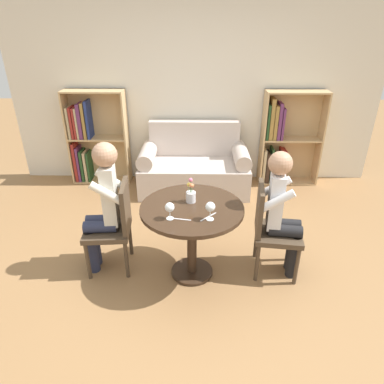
{
  "coord_description": "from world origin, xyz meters",
  "views": [
    {
      "loc": [
        0.05,
        -2.62,
        2.22
      ],
      "look_at": [
        0.0,
        0.05,
        0.86
      ],
      "focal_mm": 32.0,
      "sensor_mm": 36.0,
      "label": 1
    }
  ],
  "objects_px": {
    "bookshelf_right": "(282,142)",
    "person_right": "(283,212)",
    "flower_vase": "(191,194)",
    "couch": "(194,168)",
    "bookshelf_left": "(91,138)",
    "chair_left": "(115,223)",
    "wine_glass_right": "(210,207)",
    "chair_right": "(271,226)",
    "wine_glass_left": "(170,208)",
    "person_left": "(103,205)"
  },
  "relations": [
    {
      "from": "bookshelf_left",
      "to": "bookshelf_right",
      "type": "bearing_deg",
      "value": -0.04
    },
    {
      "from": "person_right",
      "to": "wine_glass_right",
      "type": "height_order",
      "value": "person_right"
    },
    {
      "from": "couch",
      "to": "flower_vase",
      "type": "relative_size",
      "value": 6.45
    },
    {
      "from": "bookshelf_right",
      "to": "chair_left",
      "type": "distance_m",
      "value": 2.85
    },
    {
      "from": "bookshelf_left",
      "to": "chair_left",
      "type": "relative_size",
      "value": 1.49
    },
    {
      "from": "couch",
      "to": "bookshelf_right",
      "type": "bearing_deg",
      "value": 11.89
    },
    {
      "from": "wine_glass_right",
      "to": "bookshelf_left",
      "type": "bearing_deg",
      "value": 125.24
    },
    {
      "from": "chair_right",
      "to": "person_right",
      "type": "bearing_deg",
      "value": -94.72
    },
    {
      "from": "bookshelf_left",
      "to": "bookshelf_right",
      "type": "xyz_separation_m",
      "value": [
        2.77,
        -0.0,
        -0.05
      ]
    },
    {
      "from": "chair_left",
      "to": "bookshelf_left",
      "type": "bearing_deg",
      "value": -163.7
    },
    {
      "from": "bookshelf_right",
      "to": "person_right",
      "type": "height_order",
      "value": "bookshelf_right"
    },
    {
      "from": "flower_vase",
      "to": "couch",
      "type": "bearing_deg",
      "value": 89.64
    },
    {
      "from": "chair_right",
      "to": "flower_vase",
      "type": "xyz_separation_m",
      "value": [
        -0.74,
        0.02,
        0.32
      ]
    },
    {
      "from": "chair_left",
      "to": "couch",
      "type": "bearing_deg",
      "value": 153.02
    },
    {
      "from": "bookshelf_right",
      "to": "person_left",
      "type": "xyz_separation_m",
      "value": [
        -2.08,
        -2.04,
        0.09
      ]
    },
    {
      "from": "bookshelf_left",
      "to": "chair_right",
      "type": "height_order",
      "value": "bookshelf_left"
    },
    {
      "from": "wine_glass_left",
      "to": "wine_glass_right",
      "type": "height_order",
      "value": "wine_glass_right"
    },
    {
      "from": "bookshelf_right",
      "to": "wine_glass_left",
      "type": "bearing_deg",
      "value": -121.77
    },
    {
      "from": "bookshelf_right",
      "to": "wine_glass_right",
      "type": "relative_size",
      "value": 8.44
    },
    {
      "from": "bookshelf_right",
      "to": "chair_left",
      "type": "bearing_deg",
      "value": -134.54
    },
    {
      "from": "person_right",
      "to": "flower_vase",
      "type": "relative_size",
      "value": 5.26
    },
    {
      "from": "person_left",
      "to": "wine_glass_left",
      "type": "xyz_separation_m",
      "value": [
        0.64,
        -0.29,
        0.14
      ]
    },
    {
      "from": "person_right",
      "to": "wine_glass_left",
      "type": "height_order",
      "value": "person_right"
    },
    {
      "from": "bookshelf_left",
      "to": "person_right",
      "type": "distance_m",
      "value": 3.12
    },
    {
      "from": "flower_vase",
      "to": "bookshelf_left",
      "type": "bearing_deg",
      "value": 126.12
    },
    {
      "from": "chair_right",
      "to": "flower_vase",
      "type": "height_order",
      "value": "flower_vase"
    },
    {
      "from": "couch",
      "to": "chair_right",
      "type": "bearing_deg",
      "value": -67.87
    },
    {
      "from": "bookshelf_right",
      "to": "wine_glass_right",
      "type": "height_order",
      "value": "bookshelf_right"
    },
    {
      "from": "person_right",
      "to": "couch",
      "type": "bearing_deg",
      "value": 31.28
    },
    {
      "from": "couch",
      "to": "chair_right",
      "type": "relative_size",
      "value": 1.68
    },
    {
      "from": "bookshelf_right",
      "to": "chair_right",
      "type": "height_order",
      "value": "bookshelf_right"
    },
    {
      "from": "couch",
      "to": "chair_left",
      "type": "distance_m",
      "value": 1.92
    },
    {
      "from": "bookshelf_left",
      "to": "chair_left",
      "type": "height_order",
      "value": "bookshelf_left"
    },
    {
      "from": "bookshelf_right",
      "to": "person_right",
      "type": "relative_size",
      "value": 1.09
    },
    {
      "from": "chair_right",
      "to": "person_left",
      "type": "bearing_deg",
      "value": 96.27
    },
    {
      "from": "wine_glass_left",
      "to": "flower_vase",
      "type": "bearing_deg",
      "value": 60.55
    },
    {
      "from": "couch",
      "to": "wine_glass_right",
      "type": "bearing_deg",
      "value": -85.79
    },
    {
      "from": "chair_right",
      "to": "person_left",
      "type": "relative_size",
      "value": 0.7
    },
    {
      "from": "chair_right",
      "to": "bookshelf_left",
      "type": "bearing_deg",
      "value": 54.25
    },
    {
      "from": "person_left",
      "to": "wine_glass_left",
      "type": "relative_size",
      "value": 8.76
    },
    {
      "from": "bookshelf_left",
      "to": "flower_vase",
      "type": "relative_size",
      "value": 5.74
    },
    {
      "from": "person_right",
      "to": "wine_glass_right",
      "type": "relative_size",
      "value": 7.74
    },
    {
      "from": "bookshelf_left",
      "to": "wine_glass_right",
      "type": "relative_size",
      "value": 8.44
    },
    {
      "from": "chair_left",
      "to": "person_right",
      "type": "height_order",
      "value": "person_right"
    },
    {
      "from": "bookshelf_left",
      "to": "wine_glass_left",
      "type": "relative_size",
      "value": 9.12
    },
    {
      "from": "chair_left",
      "to": "person_left",
      "type": "relative_size",
      "value": 0.7
    },
    {
      "from": "couch",
      "to": "bookshelf_left",
      "type": "height_order",
      "value": "bookshelf_left"
    },
    {
      "from": "wine_glass_left",
      "to": "wine_glass_right",
      "type": "relative_size",
      "value": 0.93
    },
    {
      "from": "bookshelf_right",
      "to": "wine_glass_right",
      "type": "xyz_separation_m",
      "value": [
        -1.12,
        -2.34,
        0.24
      ]
    },
    {
      "from": "person_left",
      "to": "person_right",
      "type": "height_order",
      "value": "person_left"
    }
  ]
}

